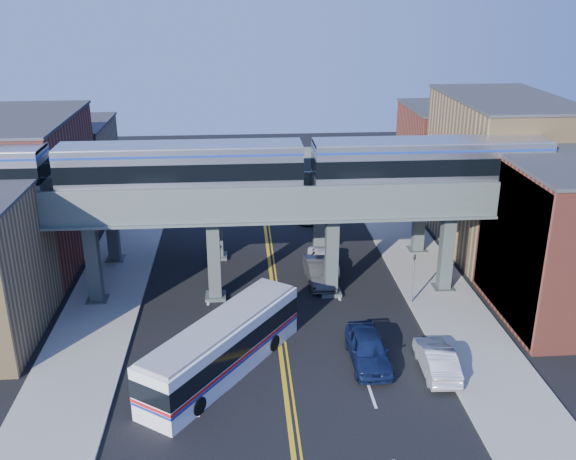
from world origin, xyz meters
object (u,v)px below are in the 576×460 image
object	(u,v)px
car_lane_a	(368,348)
car_parked_curb	(437,359)
car_lane_b	(319,272)
transit_bus	(223,347)
car_lane_d	(309,207)
transit_train	(181,168)
car_lane_c	(323,261)
stop_sign	(283,307)
traffic_signal	(413,273)

from	to	relation	value
car_lane_a	car_parked_curb	xyz separation A→B (m)	(3.61, -1.23, -0.11)
car_lane_b	transit_bus	bearing A→B (deg)	-124.47
transit_bus	car_lane_a	distance (m)	8.21
car_lane_b	car_lane_d	bearing A→B (deg)	83.67
car_lane_b	transit_train	bearing A→B (deg)	-171.33
transit_bus	car_parked_curb	distance (m)	11.86
car_lane_b	car_lane_d	distance (m)	14.31
car_lane_c	stop_sign	bearing A→B (deg)	-106.85
stop_sign	car_lane_a	xyz separation A→B (m)	(4.59, -3.81, -0.86)
transit_train	car_parked_curb	xyz separation A→B (m)	(14.31, -10.04, -8.50)
car_lane_a	car_lane_b	distance (m)	10.84
car_lane_b	car_parked_curb	world-z (taller)	car_lane_b
transit_train	car_lane_c	distance (m)	13.64
stop_sign	car_lane_b	bearing A→B (deg)	65.66
transit_train	car_lane_c	size ratio (longest dim) A/B	9.44
car_lane_a	car_lane_b	xyz separation A→B (m)	(-1.46, 10.74, -0.08)
car_lane_a	car_lane_c	size ratio (longest dim) A/B	1.05
transit_train	car_parked_curb	bearing A→B (deg)	-35.05
stop_sign	car_lane_a	size ratio (longest dim) A/B	0.50
transit_bus	car_lane_d	bearing A→B (deg)	18.89
car_lane_d	car_lane_c	bearing A→B (deg)	-91.48
car_parked_curb	transit_train	bearing A→B (deg)	-32.94
stop_sign	car_lane_a	bearing A→B (deg)	-39.74
car_parked_curb	car_lane_c	bearing A→B (deg)	-70.13
transit_train	car_lane_d	distance (m)	20.85
transit_bus	car_lane_c	bearing A→B (deg)	6.50
transit_bus	traffic_signal	bearing A→B (deg)	-24.93
car_lane_a	car_parked_curb	size ratio (longest dim) A/B	1.11
transit_train	traffic_signal	size ratio (longest dim) A/B	11.64
car_lane_b	car_lane_d	xyz separation A→B (m)	(0.81, 14.29, 0.05)
stop_sign	car_lane_c	size ratio (longest dim) A/B	0.52
car_lane_a	car_lane_d	distance (m)	25.04
stop_sign	car_lane_d	size ratio (longest dim) A/B	0.44
traffic_signal	car_parked_curb	size ratio (longest dim) A/B	0.86
traffic_signal	transit_bus	bearing A→B (deg)	-150.40
transit_train	stop_sign	distance (m)	10.91
transit_train	car_lane_b	xyz separation A→B (m)	(9.24, 1.92, -8.47)
traffic_signal	car_lane_b	size ratio (longest dim) A/B	0.83
transit_bus	car_lane_d	distance (m)	26.42
traffic_signal	car_lane_b	distance (m)	7.13
stop_sign	car_lane_c	world-z (taller)	stop_sign
car_lane_d	car_parked_curb	xyz separation A→B (m)	(4.26, -26.25, -0.08)
transit_bus	car_lane_c	size ratio (longest dim) A/B	2.20
car_lane_b	car_lane_c	xyz separation A→B (m)	(0.55, 2.13, -0.12)
traffic_signal	car_lane_c	xyz separation A→B (m)	(-5.21, 6.05, -1.60)
traffic_signal	car_parked_curb	xyz separation A→B (m)	(-0.70, -8.04, -1.51)
car_lane_d	car_parked_curb	bearing A→B (deg)	-81.06
transit_bus	car_lane_b	bearing A→B (deg)	4.08
transit_bus	car_lane_d	world-z (taller)	transit_bus
car_lane_a	car_lane_d	xyz separation A→B (m)	(-0.64, 25.03, -0.03)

